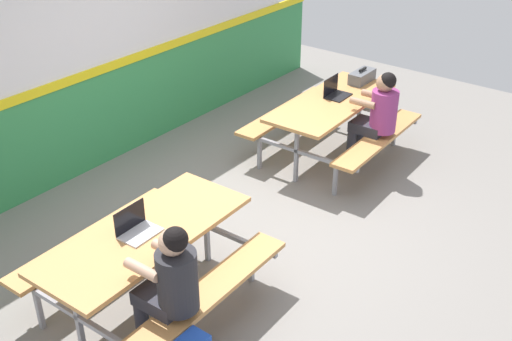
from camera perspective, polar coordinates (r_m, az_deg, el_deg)
The scene contains 9 objects.
ground_plane at distance 6.55m, azimuth 0.34°, elevation -4.40°, with size 10.00×10.00×0.02m, color gray.
accent_backdrop at distance 7.44m, azimuth -13.83°, elevation 9.82°, with size 8.00×0.14×2.60m.
picnic_table_left at distance 5.23m, azimuth -9.86°, elevation -6.95°, with size 1.86×1.59×0.74m.
picnic_table_right at distance 7.52m, azimuth 6.81°, elevation 5.15°, with size 1.86×1.59×0.74m.
student_nearer at distance 4.65m, azimuth -7.81°, elevation -9.92°, with size 0.37×0.53×1.21m.
student_further at distance 7.29m, azimuth 10.90°, elevation 5.14°, with size 0.37×0.53×1.21m.
laptop_silver at distance 5.10m, azimuth -10.74°, elevation -5.13°, with size 0.33×0.23×0.22m.
laptop_dark at distance 7.57m, azimuth 7.20°, elevation 7.03°, with size 0.33×0.23×0.22m.
toolbox_grey at distance 8.03m, azimuth 9.57°, elevation 8.38°, with size 0.40×0.18×0.18m.
Camera 1 is at (-4.34, -3.29, 3.63)m, focal length 44.23 mm.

